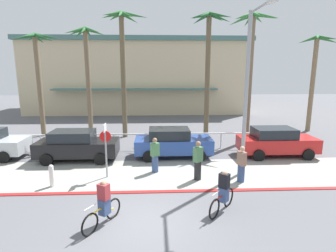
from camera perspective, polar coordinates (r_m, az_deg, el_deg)
The scene contains 22 objects.
ground_plane at distance 18.80m, azimuth -3.71°, elevation -3.62°, with size 80.00×80.00×0.00m, color #5B5B60.
sidewalk_strip at distance 13.28m, azimuth -4.16°, elevation -10.09°, with size 44.00×4.00×0.02m, color #9E9E93.
curb_paint at distance 11.45m, azimuth -4.42°, elevation -13.75°, with size 44.00×0.24×0.03m, color maroon.
building_backdrop at distance 35.59m, azimuth -6.26°, elevation 10.57°, with size 26.19×12.15×8.70m.
rail_fence at distance 17.14m, azimuth -3.84°, elevation -2.23°, with size 18.37×0.08×1.04m.
stop_sign_bike_lane at distance 12.67m, azimuth -13.11°, elevation -3.51°, with size 0.52×0.56×2.56m.
bollard_0 at distance 12.73m, azimuth -23.46°, elevation -9.60°, with size 0.20×0.20×1.00m.
streetlight_curb at distance 12.71m, azimuth 16.69°, elevation 8.24°, with size 0.24×2.54×7.50m.
palm_tree_0 at distance 22.47m, azimuth -26.05°, elevation 12.65°, with size 3.15×3.46×7.66m.
palm_tree_1 at distance 22.07m, azimuth -16.83°, elevation 14.27°, with size 2.74×3.27×8.20m.
palm_tree_2 at distance 20.32m, azimuth -9.61°, elevation 16.45°, with size 3.31×3.19×9.08m.
palm_tree_3 at distance 20.23m, azimuth 8.60°, elevation 16.86°, with size 3.09×3.41×9.01m.
palm_tree_4 at distance 19.39m, azimuth 17.30°, elevation 15.66°, with size 3.05×3.17×8.71m.
palm_tree_5 at distance 25.07m, azimuth 28.76°, elevation 11.76°, with size 3.46×3.09×7.73m.
car_black_1 at distance 15.82m, azimuth -18.81°, elevation -3.87°, with size 4.40×2.02×1.69m.
car_blue_2 at distance 15.53m, azimuth 0.96°, elevation -3.52°, with size 4.40×2.02×1.69m.
car_red_3 at distance 16.97m, azimuth 21.98°, elevation -3.07°, with size 4.40×2.02×1.69m.
cyclist_red_0 at distance 9.95m, azimuth 11.62°, elevation -13.68°, with size 1.22×1.43×1.50m.
cyclist_yellow_1 at distance 9.21m, azimuth -13.58°, elevation -15.94°, with size 0.98×1.60×1.50m.
pedestrian_0 at distance 12.37m, azimuth 6.36°, elevation -7.60°, with size 0.48×0.45×1.83m.
pedestrian_1 at distance 12.54m, azimuth 15.32°, elevation -8.13°, with size 0.38×0.45×1.66m.
pedestrian_2 at distance 13.24m, azimuth -2.78°, elevation -6.47°, with size 0.48×0.43×1.75m.
Camera 1 is at (0.38, -8.15, 4.88)m, focal length 28.72 mm.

